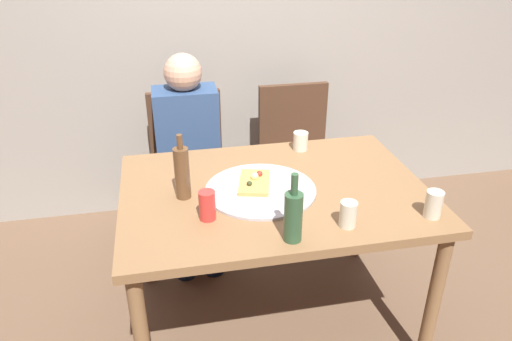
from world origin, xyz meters
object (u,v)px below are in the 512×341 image
tumbler_near (348,214)px  guest_in_sweater (189,150)px  wine_bottle (182,172)px  tumbler_far (434,204)px  wine_glass (301,141)px  beer_bottle (293,216)px  chair_left (188,158)px  chair_right (297,149)px  soda_can (207,205)px  dining_table (274,205)px  pizza_tray (261,190)px  pizza_slice_last (255,182)px

tumbler_near → guest_in_sweater: bearing=116.7°
wine_bottle → guest_in_sweater: bearing=84.3°
wine_bottle → tumbler_far: (0.96, -0.35, -0.06)m
tumbler_near → wine_glass: (0.02, 0.71, -0.01)m
beer_bottle → chair_left: size_ratio=0.30×
tumbler_far → chair_right: bearing=99.6°
beer_bottle → soda_can: size_ratio=2.25×
tumbler_near → tumbler_far: size_ratio=0.93×
tumbler_far → chair_left: (-0.89, 1.22, -0.29)m
beer_bottle → soda_can: (-0.29, 0.20, -0.04)m
tumbler_far → wine_glass: bearing=115.4°
soda_can → chair_right: chair_right is taller
wine_bottle → guest_in_sweater: (0.07, 0.71, -0.23)m
dining_table → guest_in_sweater: (-0.32, 0.72, -0.03)m
wine_glass → guest_in_sweater: bearing=147.5°
soda_can → chair_left: size_ratio=0.14×
chair_right → guest_in_sweater: (-0.68, -0.15, 0.13)m
dining_table → soda_can: bearing=-149.9°
tumbler_far → soda_can: 0.89m
chair_left → dining_table: bearing=110.4°
dining_table → beer_bottle: 0.43m
wine_bottle → soda_can: wine_bottle is taller
pizza_tray → wine_bottle: bearing=177.1°
pizza_slice_last → soda_can: (-0.23, -0.22, 0.04)m
pizza_slice_last → pizza_tray: bearing=-69.2°
wine_glass → chair_left: (-0.55, 0.50, -0.29)m
tumbler_far → guest_in_sweater: guest_in_sweater is taller
chair_left → guest_in_sweater: size_ratio=0.77×
pizza_slice_last → tumbler_far: 0.75m
dining_table → pizza_slice_last: 0.14m
beer_bottle → tumbler_near: size_ratio=2.62×
tumbler_near → chair_right: 1.26m
pizza_slice_last → wine_bottle: size_ratio=0.85×
soda_can → guest_in_sweater: 0.92m
dining_table → soda_can: soda_can is taller
pizza_tray → chair_left: (-0.26, 0.88, -0.24)m
soda_can → tumbler_near: bearing=-16.8°
chair_right → chair_left: bearing=0.0°
wine_bottle → tumbler_near: bearing=-29.9°
tumbler_near → chair_left: 1.36m
tumbler_far → soda_can: (-0.88, 0.16, 0.00)m
pizza_tray → pizza_slice_last: size_ratio=1.98×
chair_left → tumbler_far: bearing=126.2°
tumbler_near → guest_in_sweater: (-0.53, 1.06, -0.16)m
wine_glass → pizza_tray: bearing=-127.3°
pizza_tray → guest_in_sweater: size_ratio=0.42×
dining_table → tumbler_near: size_ratio=12.78×
soda_can → beer_bottle: bearing=-34.8°
wine_bottle → tumbler_far: size_ratio=2.57×
dining_table → wine_glass: (0.23, 0.37, 0.13)m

